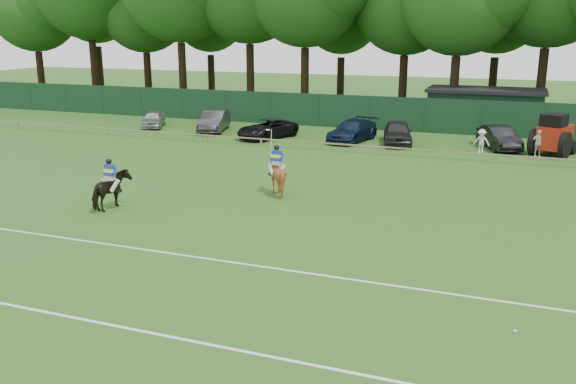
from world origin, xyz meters
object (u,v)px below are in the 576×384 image
at_px(suv_black, 267,129).
at_px(hatch_grey, 398,132).
at_px(horse_dark, 111,191).
at_px(spectator_mid, 538,143).
at_px(estate_black, 499,138).
at_px(polo_ball, 515,331).
at_px(horse_chestnut, 277,176).
at_px(spectator_left, 481,142).
at_px(sedan_grey, 214,121).
at_px(sedan_navy, 352,131).
at_px(tractor, 554,136).
at_px(sedan_silver, 153,119).
at_px(utility_shed, 485,109).

xyz_separation_m(suv_black, hatch_grey, (8.81, 0.98, 0.11)).
distance_m(horse_dark, spectator_mid, 24.56).
distance_m(horse_dark, hatch_grey, 20.82).
relative_size(estate_black, polo_ball, 48.04).
distance_m(horse_chestnut, spectator_mid, 17.36).
bearing_deg(hatch_grey, spectator_left, -27.30).
height_order(horse_chestnut, sedan_grey, horse_chestnut).
relative_size(suv_black, sedan_navy, 0.96).
relative_size(horse_dark, horse_chestnut, 1.09).
distance_m(horse_dark, estate_black, 24.46).
distance_m(estate_black, spectator_mid, 2.84).
relative_size(horse_dark, sedan_navy, 0.39).
bearing_deg(sedan_navy, estate_black, 14.67).
xyz_separation_m(horse_chestnut, spectator_mid, (11.30, 13.18, -0.06)).
relative_size(horse_chestnut, sedan_grey, 0.37).
bearing_deg(hatch_grey, sedan_grey, 166.35).
height_order(suv_black, spectator_mid, spectator_mid).
bearing_deg(sedan_grey, sedan_navy, -17.06).
xyz_separation_m(sedan_grey, estate_black, (19.87, 0.18, -0.05)).
relative_size(sedan_grey, hatch_grey, 1.04).
xyz_separation_m(suv_black, tractor, (18.17, 0.55, 0.53)).
bearing_deg(horse_dark, sedan_grey, -71.70).
height_order(sedan_silver, suv_black, suv_black).
distance_m(hatch_grey, polo_ball, 25.73).
bearing_deg(suv_black, horse_dark, -67.82).
relative_size(suv_black, hatch_grey, 1.04).
height_order(horse_dark, suv_black, horse_dark).
bearing_deg(utility_shed, spectator_left, -87.46).
bearing_deg(sedan_grey, hatch_grey, -16.70).
bearing_deg(sedan_navy, spectator_mid, 5.38).
relative_size(polo_ball, tractor, 0.03).
distance_m(sedan_silver, sedan_navy, 15.76).
relative_size(suv_black, utility_shed, 0.55).
relative_size(utility_shed, tractor, 2.41).
xyz_separation_m(suv_black, spectator_mid, (17.33, -0.26, 0.16)).
height_order(sedan_grey, spectator_left, sedan_grey).
height_order(horse_chestnut, polo_ball, horse_chestnut).
xyz_separation_m(polo_ball, utility_shed, (-2.72, 32.78, 1.49)).
relative_size(sedan_navy, estate_black, 1.12).
bearing_deg(tractor, estate_black, -175.27).
bearing_deg(tractor, hatch_grey, -160.78).
height_order(sedan_silver, utility_shed, utility_shed).
distance_m(suv_black, tractor, 18.19).
bearing_deg(sedan_silver, horse_chestnut, -67.19).
bearing_deg(sedan_navy, suv_black, -158.73).
relative_size(horse_dark, tractor, 0.54).
xyz_separation_m(estate_black, tractor, (3.07, -0.94, 0.47)).
bearing_deg(polo_ball, suv_black, 124.89).
height_order(horse_chestnut, spectator_left, horse_chestnut).
distance_m(sedan_silver, estate_black, 25.09).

